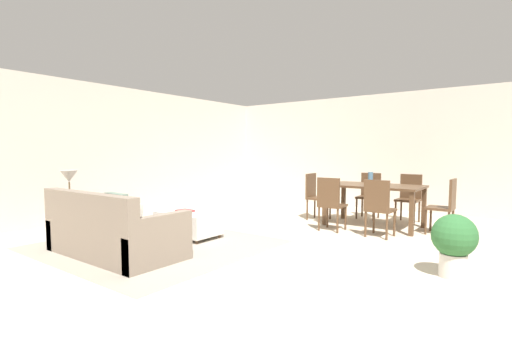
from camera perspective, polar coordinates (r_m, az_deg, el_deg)
ground_plane at (r=4.82m, az=3.50°, el=-11.72°), size 10.80×10.80×0.00m
wall_back at (r=9.22m, az=20.95°, el=4.32°), size 9.00×0.12×2.70m
wall_left at (r=8.28m, az=-21.40°, el=4.30°), size 0.12×11.00×2.70m
area_rug at (r=5.71m, az=-15.07°, el=-9.21°), size 3.00×2.80×0.01m
couch at (r=5.27m, az=-21.09°, el=-7.31°), size 1.92×0.93×0.86m
ottoman_table at (r=6.06m, az=-10.35°, el=-6.13°), size 0.99×0.59×0.40m
side_table at (r=6.37m, az=-26.52°, el=-4.13°), size 0.40×0.40×0.55m
table_lamp at (r=6.31m, az=-26.69°, el=0.58°), size 0.26×0.26×0.52m
dining_table at (r=7.07m, az=17.60°, el=-1.13°), size 1.65×0.95×0.76m
dining_chair_near_left at (r=6.47m, az=11.33°, el=-2.86°), size 0.41×0.41×0.92m
dining_chair_near_right at (r=6.18m, az=18.24°, el=-3.36°), size 0.42×0.42×0.92m
dining_chair_far_left at (r=7.96m, az=16.93°, el=-1.57°), size 0.41×0.41×0.92m
dining_chair_far_right at (r=7.77m, az=22.39°, el=-1.87°), size 0.41×0.41×0.92m
dining_chair_head_east at (r=6.81m, az=27.03°, el=-2.91°), size 0.41×0.41×0.92m
dining_chair_head_west at (r=7.56m, az=9.02°, el=-1.75°), size 0.41×0.41×0.92m
vase_centerpiece at (r=7.09m, az=17.10°, el=0.56°), size 0.09×0.09×0.23m
book_on_ottoman at (r=6.05m, az=-10.81°, el=-4.35°), size 0.27×0.21×0.03m
potted_plant at (r=4.59m, az=28.04°, el=-7.92°), size 0.47×0.47×0.69m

